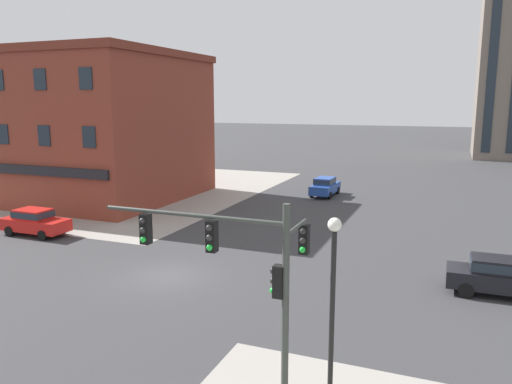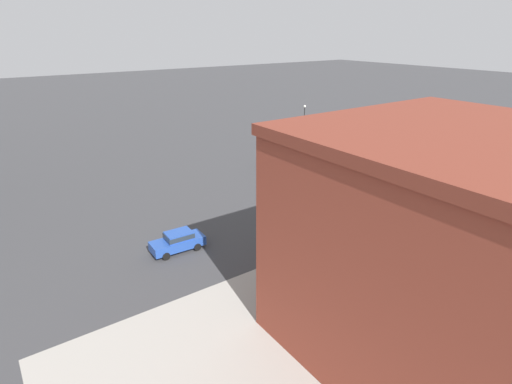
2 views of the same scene
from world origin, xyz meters
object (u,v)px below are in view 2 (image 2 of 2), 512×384
Objects in this scene: bollard_sphere_curb_d at (334,150)px; car_main_northbound_near at (442,163)px; traffic_signal_main at (377,139)px; street_lamp_mid_sidewalk at (336,131)px; bench_mid_block at (335,144)px; street_lamp_corner_far at (304,120)px; pedestrian_near_bench at (340,135)px; bollard_sphere_curb_b at (349,156)px; bench_near_signal at (350,150)px; bollard_sphere_curb_a at (357,158)px; car_main_southbound_far at (178,241)px; street_lamp_corner_near at (363,137)px; car_main_northbound_far at (477,150)px; bollard_sphere_curb_c at (339,153)px; car_cross_eastbound at (276,161)px; car_main_southbound_near at (473,240)px; pedestrian_at_curb at (360,131)px.

bollard_sphere_curb_d is 14.88m from car_main_northbound_near.
street_lamp_mid_sidewalk is at bearing -0.03° from traffic_signal_main.
bench_mid_block is 0.30× the size of street_lamp_corner_far.
bollard_sphere_curb_b is at bearing 141.19° from pedestrian_near_bench.
bench_near_signal is at bearing -106.11° from street_lamp_mid_sidewalk.
bollard_sphere_curb_a is 10.82m from car_main_northbound_near.
bollard_sphere_curb_d is 0.14× the size of street_lamp_mid_sidewalk.
street_lamp_mid_sidewalk reaches higher than car_main_southbound_far.
street_lamp_mid_sidewalk is at bearing 1.30° from street_lamp_corner_near.
car_main_northbound_far is at bearing -142.45° from street_lamp_corner_far.
bollard_sphere_curb_a is at bearing 146.07° from bench_near_signal.
bench_mid_block is 0.40× the size of car_main_northbound_near.
street_lamp_mid_sidewalk is at bearing 23.65° from car_main_northbound_near.
bollard_sphere_curb_c is at bearing 0.80° from traffic_signal_main.
bench_near_signal is 0.41× the size of car_cross_eastbound.
pedestrian_near_bench is (9.26, -6.12, 0.56)m from bollard_sphere_curb_a.
bench_mid_block is (2.48, -2.68, -0.05)m from bollard_sphere_curb_d.
bollard_sphere_curb_a is 0.41× the size of bench_near_signal.
street_lamp_mid_sidewalk is (5.05, 0.11, -0.16)m from street_lamp_corner_near.
pedestrian_near_bench is at bearing 27.85° from car_main_northbound_far.
traffic_signal_main is at bearing -29.78° from car_main_southbound_near.
bench_near_signal is 1.00× the size of bench_mid_block.
pedestrian_near_bench is 0.37× the size of car_main_southbound_far.
street_lamp_corner_far is at bearing 15.72° from car_main_northbound_near.
car_main_southbound_near is at bearing 152.71° from street_lamp_corner_near.
pedestrian_at_curb is (-0.14, -4.83, 0.02)m from pedestrian_near_bench.
street_lamp_mid_sidewalk is 1.16× the size of car_main_northbound_near.
street_lamp_corner_far reaches higher than car_main_southbound_near.
traffic_signal_main is 1.30× the size of car_main_northbound_far.
bollard_sphere_curb_a is 4.46m from bench_near_signal.
car_main_southbound_far is at bearing 90.04° from car_main_northbound_far.
bench_near_signal is 0.30× the size of street_lamp_corner_far.
street_lamp_corner_far reaches higher than car_main_northbound_far.
bollard_sphere_curb_a is 14.26m from pedestrian_at_curb.
street_lamp_corner_far is (2.39, 10.84, 2.82)m from pedestrian_at_curb.
car_main_southbound_far is at bearing 110.99° from bollard_sphere_curb_c.
car_main_southbound_far reaches higher than bench_mid_block.
street_lamp_mid_sidewalk is at bearing 113.19° from pedestrian_at_curb.
bench_mid_block is 0.33× the size of street_lamp_corner_near.
bollard_sphere_curb_c is at bearing -94.65° from car_cross_eastbound.
bollard_sphere_curb_b is 12.15m from car_main_northbound_near.
car_cross_eastbound is (7.24, 11.10, -2.84)m from traffic_signal_main.
traffic_signal_main is 3.19× the size of bench_mid_block.
car_main_northbound_near is 9.66m from car_main_northbound_far.
car_main_northbound_far is 46.80m from car_main_southbound_far.
bench_near_signal is at bearing 174.50° from bench_mid_block.
bollard_sphere_curb_a is 0.17× the size of car_main_northbound_far.
street_lamp_corner_near is (-9.74, 10.84, 2.52)m from pedestrian_at_curb.
car_main_northbound_near is at bearing 164.48° from pedestrian_at_curb.
bollard_sphere_curb_a is 0.13× the size of street_lamp_corner_near.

